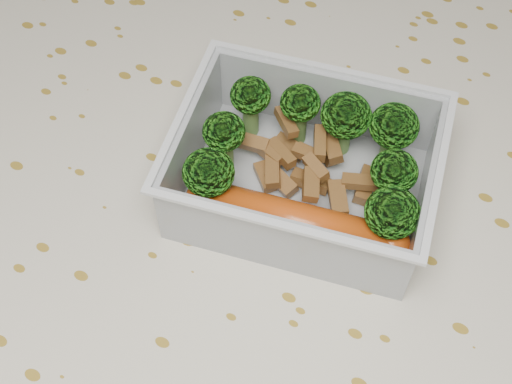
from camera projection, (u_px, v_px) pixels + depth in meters
The scene contains 6 objects.
dining_table at pixel (253, 288), 0.52m from camera, with size 1.40×0.90×0.75m.
tablecloth at pixel (253, 255), 0.48m from camera, with size 1.46×0.96×0.19m.
lunch_container at pixel (304, 176), 0.45m from camera, with size 0.18×0.16×0.06m.
broccoli_florets at pixel (320, 147), 0.44m from camera, with size 0.14×0.12×0.05m.
meat_pile at pixel (307, 163), 0.46m from camera, with size 0.10×0.07×0.03m.
sausage at pixel (296, 222), 0.43m from camera, with size 0.14×0.05×0.03m.
Camera 1 is at (0.11, -0.20, 1.14)m, focal length 50.00 mm.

